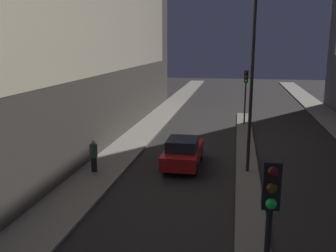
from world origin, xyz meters
TOP-DOWN VIEW (x-y plane):
  - median_strip at (0.00, 15.99)m, footprint 1.11×29.98m
  - traffic_light_near at (0.00, 3.65)m, footprint 0.32×0.42m
  - traffic_light_mid at (0.00, 26.25)m, footprint 0.32×0.42m
  - street_lamp at (0.00, 15.11)m, footprint 0.50×0.50m
  - car_left_lane at (-3.30, 15.59)m, footprint 1.76×4.14m
  - pedestrian_on_left_sidewalk at (-7.46, 13.70)m, footprint 0.38×0.38m

SIDE VIEW (x-z plane):
  - median_strip at x=0.00m, z-range 0.00..0.14m
  - car_left_lane at x=-3.30m, z-range 0.00..1.57m
  - pedestrian_on_left_sidewalk at x=-7.46m, z-range 0.17..1.75m
  - traffic_light_near at x=0.00m, z-range 1.12..5.27m
  - traffic_light_mid at x=0.00m, z-range 1.12..5.27m
  - street_lamp at x=0.00m, z-range 1.58..10.91m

